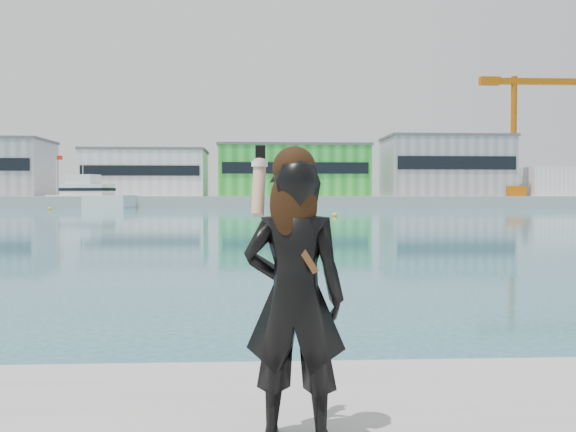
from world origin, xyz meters
name	(u,v)px	position (x,y,z in m)	size (l,w,h in m)	color
far_quay	(254,201)	(0.00, 130.00, 1.00)	(320.00, 40.00, 2.00)	#9E9E99
warehouse_white	(147,173)	(-22.00, 127.98, 6.76)	(24.48, 15.35, 9.50)	silver
warehouse_green	(293,171)	(8.00, 127.98, 7.26)	(30.60, 16.36, 10.50)	green
warehouse_grey_right	(446,166)	(40.00, 127.98, 8.26)	(25.50, 15.35, 12.50)	gray
ancillary_shed	(552,182)	(62.00, 126.00, 5.00)	(12.00, 10.00, 6.00)	silver
dock_crane	(520,131)	(53.20, 122.00, 15.07)	(23.00, 4.00, 24.00)	#C15D0B
flagpole_left	(57,173)	(-37.91, 121.00, 6.54)	(1.28, 0.16, 8.00)	silver
flagpole_right	(367,173)	(22.09, 121.00, 6.54)	(1.28, 0.16, 8.00)	silver
motor_yacht	(89,195)	(-29.56, 112.14, 2.18)	(17.04, 10.86, 7.74)	silver
buoy_near	(335,217)	(8.20, 61.27, 0.00)	(0.50, 0.50, 0.50)	yellow
buoy_far	(50,210)	(-31.04, 94.51, 0.00)	(0.50, 0.50, 0.50)	yellow
woman	(294,290)	(0.10, -0.73, 1.66)	(0.64, 0.47, 1.71)	black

